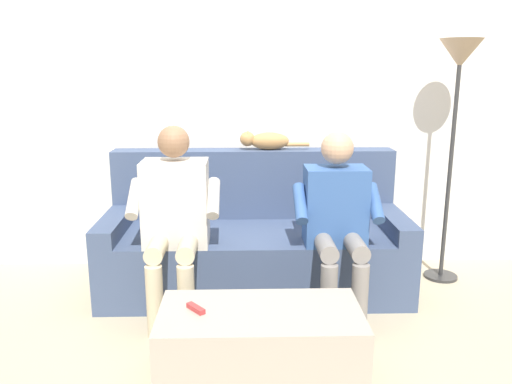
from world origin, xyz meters
TOP-DOWN VIEW (x-y plane):
  - ground_plane at (0.00, 0.60)m, footprint 8.00×8.00m
  - back_wall at (0.00, -0.63)m, footprint 4.73×0.06m
  - couch at (0.00, -0.17)m, footprint 2.06×0.86m
  - coffee_table at (0.00, 1.02)m, footprint 0.99×0.51m
  - person_left_seated at (-0.50, 0.27)m, footprint 0.54×0.56m
  - person_right_seated at (0.50, 0.25)m, footprint 0.55×0.57m
  - cat_on_backrest at (-0.09, -0.43)m, footprint 0.51×0.13m
  - remote_red at (0.31, 1.01)m, footprint 0.10×0.11m
  - floor_lamp at (-1.39, -0.24)m, footprint 0.29×0.29m

SIDE VIEW (x-z plane):
  - ground_plane at x=0.00m, z-range 0.00..0.00m
  - coffee_table at x=0.00m, z-range 0.00..0.37m
  - couch at x=0.00m, z-range -0.15..0.79m
  - remote_red at x=0.31m, z-range 0.37..0.40m
  - person_left_seated at x=-0.50m, z-range 0.07..1.22m
  - person_right_seated at x=0.50m, z-range 0.07..1.26m
  - cat_on_backrest at x=-0.09m, z-range 0.94..1.08m
  - back_wall at x=0.00m, z-range 0.00..2.48m
  - floor_lamp at x=-1.39m, z-range 0.60..2.32m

